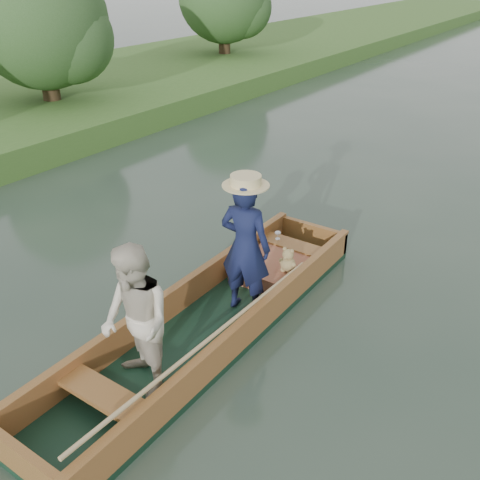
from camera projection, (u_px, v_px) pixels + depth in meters
The scene contains 2 objects.
ground at pixel (211, 332), 6.21m from camera, with size 120.00×120.00×0.00m, color #283D30.
punt at pixel (204, 299), 5.82m from camera, with size 1.12×5.00×1.77m.
Camera 1 is at (3.12, -3.91, 3.85)m, focal length 40.00 mm.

